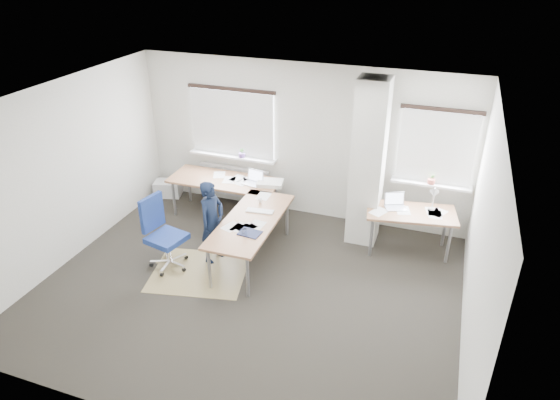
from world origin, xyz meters
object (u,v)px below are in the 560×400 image
(task_chair, at_px, (166,248))
(desk_main, at_px, (239,200))
(desk_side, at_px, (411,214))
(person, at_px, (212,222))

(task_chair, bearing_deg, desk_main, 71.55)
(desk_main, relative_size, task_chair, 2.23)
(desk_main, relative_size, desk_side, 1.74)
(person, bearing_deg, desk_main, 4.31)
(desk_main, distance_m, task_chair, 1.46)
(desk_main, relative_size, person, 1.91)
(desk_main, xyz_separation_m, task_chair, (-0.73, -1.22, -0.37))
(desk_side, distance_m, person, 3.17)
(desk_main, bearing_deg, desk_side, 9.23)
(person, bearing_deg, task_chair, 136.65)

